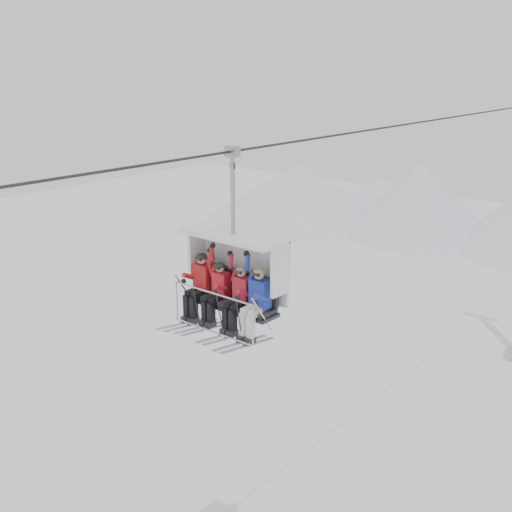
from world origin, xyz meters
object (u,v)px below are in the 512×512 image
Objects in this scene: skier_center_right at (239,296)px; skier_far_right at (257,300)px; chairlift_carrier at (237,268)px; skier_far_left at (200,283)px; skier_center_left at (218,291)px.

skier_far_right reaches higher than skier_center_right.
skier_far_left is (-0.88, -0.30, -0.47)m from chairlift_carrier.
skier_far_right is (0.50, 0.01, 0.03)m from skier_center_right.
skier_far_left is at bearing 179.62° from skier_center_right.
skier_far_left reaches higher than skier_center_left.
skier_center_right reaches higher than skier_center_left.
skier_far_right is at bearing -20.40° from chairlift_carrier.
skier_center_right is 1.00× the size of skier_far_right.
skier_center_left is at bearing -135.24° from chairlift_carrier.
chairlift_carrier is at bearing 159.60° from skier_far_right.
chairlift_carrier is 0.69m from skier_center_left.
chairlift_carrier is 2.36× the size of skier_center_left.
chairlift_carrier is at bearing 18.96° from skier_far_left.
skier_far_right is at bearing 0.73° from skier_center_left.
skier_center_left is 1.00× the size of skier_center_right.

